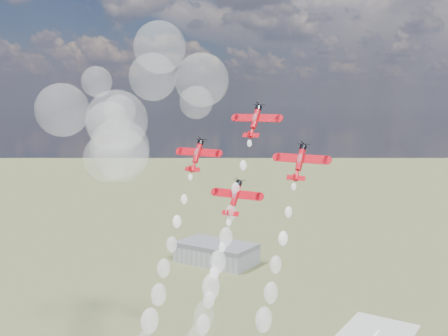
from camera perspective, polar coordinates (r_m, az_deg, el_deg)
hangar at (r=345.93m, az=-0.85°, el=-9.21°), size 50.00×28.00×13.00m
plane_lead at (r=125.64m, az=3.41°, el=5.19°), size 12.13×6.25×7.97m
plane_left at (r=129.86m, az=-2.96°, el=1.45°), size 12.13×6.25×7.97m
plane_right at (r=115.92m, az=8.26°, el=0.72°), size 12.13×6.25×7.97m
plane_slot at (r=119.66m, az=1.21°, el=-3.18°), size 12.13×6.25×7.97m
drifted_smoke_cloud at (r=170.31m, az=-10.66°, el=5.42°), size 58.26×38.74×51.46m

